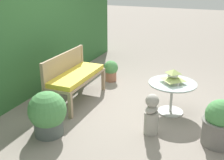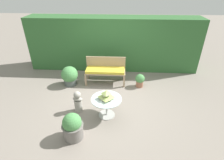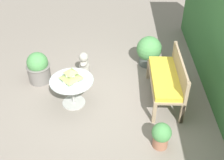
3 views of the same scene
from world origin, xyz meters
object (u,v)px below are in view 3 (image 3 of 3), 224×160
(pagoda_birdhouse, at_px, (71,76))
(garden_bust, at_px, (84,66))
(garden_bench, at_px, (165,79))
(potted_plant_hedge_corner, at_px, (149,51))
(potted_plant_patio_mid, at_px, (161,135))
(patio_table, at_px, (72,85))
(potted_plant_table_far, at_px, (38,68))

(pagoda_birdhouse, xyz_separation_m, garden_bust, (-0.78, 0.13, -0.33))
(garden_bench, height_order, potted_plant_hedge_corner, potted_plant_hedge_corner)
(garden_bust, xyz_separation_m, potted_plant_patio_mid, (1.76, 1.37, -0.07))
(garden_bench, height_order, pagoda_birdhouse, pagoda_birdhouse)
(garden_bench, bearing_deg, patio_table, -83.76)
(garden_bench, xyz_separation_m, potted_plant_table_far, (-0.50, -2.47, -0.14))
(garden_bench, distance_m, potted_plant_hedge_corner, 1.21)
(garden_bench, bearing_deg, garden_bust, -111.05)
(garden_bench, xyz_separation_m, pagoda_birdhouse, (0.18, -1.68, 0.18))
(pagoda_birdhouse, relative_size, garden_bust, 0.53)
(pagoda_birdhouse, relative_size, potted_plant_patio_mid, 0.73)
(garden_bench, relative_size, potted_plant_table_far, 2.06)
(patio_table, bearing_deg, garden_bench, 96.24)
(patio_table, relative_size, potted_plant_table_far, 1.20)
(potted_plant_patio_mid, distance_m, potted_plant_table_far, 2.83)
(pagoda_birdhouse, xyz_separation_m, potted_plant_hedge_corner, (-1.37, 1.49, -0.30))
(patio_table, distance_m, pagoda_birdhouse, 0.21)
(garden_bench, distance_m, pagoda_birdhouse, 1.70)
(garden_bench, xyz_separation_m, potted_plant_patio_mid, (1.16, -0.18, -0.21))
(garden_bench, relative_size, patio_table, 1.72)
(potted_plant_table_far, bearing_deg, pagoda_birdhouse, 48.85)
(potted_plant_hedge_corner, bearing_deg, potted_plant_table_far, -73.33)
(potted_plant_hedge_corner, height_order, potted_plant_table_far, potted_plant_hedge_corner)
(patio_table, height_order, pagoda_birdhouse, pagoda_birdhouse)
(patio_table, height_order, potted_plant_patio_mid, patio_table)
(potted_plant_hedge_corner, bearing_deg, patio_table, -47.46)
(garden_bust, bearing_deg, potted_plant_table_far, -73.02)
(garden_bust, xyz_separation_m, potted_plant_hedge_corner, (-0.59, 1.36, 0.02))
(pagoda_birdhouse, height_order, potted_plant_hedge_corner, pagoda_birdhouse)
(pagoda_birdhouse, xyz_separation_m, potted_plant_table_far, (-0.69, -0.79, -0.32))
(potted_plant_hedge_corner, distance_m, potted_plant_table_far, 2.38)
(garden_bust, height_order, potted_plant_hedge_corner, potted_plant_hedge_corner)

